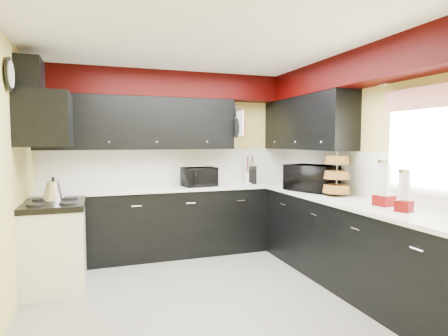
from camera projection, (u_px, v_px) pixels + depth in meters
name	position (u px, v px, depth m)	size (l,w,h in m)	color
ground	(210.00, 295.00, 3.79)	(3.60, 3.60, 0.00)	gray
wall_back	(174.00, 163.00, 5.40)	(3.60, 0.06, 2.50)	#E0C666
wall_right	(360.00, 168.00, 4.28)	(0.06, 3.60, 2.50)	#E0C666
wall_left	(3.00, 179.00, 3.11)	(0.06, 3.60, 2.50)	#E0C666
ceiling	(210.00, 44.00, 3.61)	(3.60, 3.60, 0.06)	white
cab_back	(179.00, 222.00, 5.17)	(3.60, 0.60, 0.90)	black
cab_right	(354.00, 246.00, 3.96)	(0.60, 3.00, 0.90)	black
counter_back	(178.00, 188.00, 5.14)	(3.62, 0.64, 0.04)	white
counter_right	(355.00, 202.00, 3.93)	(0.64, 3.02, 0.04)	white
splash_back	(174.00, 167.00, 5.39)	(3.60, 0.02, 0.50)	white
splash_right	(359.00, 174.00, 4.29)	(0.02, 3.60, 0.50)	white
upper_back	(139.00, 123.00, 5.03)	(2.60, 0.35, 0.70)	black
upper_right	(306.00, 123.00, 5.04)	(0.35, 1.80, 0.70)	black
soffit_back	(176.00, 86.00, 5.15)	(3.60, 0.36, 0.35)	black
soffit_right	(360.00, 69.00, 3.98)	(0.36, 3.24, 0.35)	black
stove	(55.00, 248.00, 3.98)	(0.60, 0.75, 0.86)	white
cooktop	(53.00, 205.00, 3.94)	(0.62, 0.77, 0.06)	black
hood	(45.00, 120.00, 3.86)	(0.50, 0.78, 0.55)	black
hood_duct	(30.00, 78.00, 3.79)	(0.24, 0.40, 0.40)	black
window	(426.00, 142.00, 3.41)	(0.03, 0.86, 0.96)	white
valance	(423.00, 98.00, 3.36)	(0.04, 0.88, 0.20)	red
pan_top	(233.00, 111.00, 5.37)	(0.03, 0.22, 0.40)	black
pan_mid	(236.00, 128.00, 5.27)	(0.03, 0.28, 0.46)	black
pan_low	(230.00, 130.00, 5.52)	(0.03, 0.24, 0.42)	black
cut_board	(240.00, 124.00, 5.15)	(0.03, 0.26, 0.35)	white
baskets	(337.00, 175.00, 4.25)	(0.27, 0.27, 0.50)	brown
clock	(9.00, 74.00, 3.29)	(0.03, 0.30, 0.30)	black
deco_plate	(383.00, 75.00, 3.87)	(0.03, 0.24, 0.24)	white
toaster_oven	(199.00, 177.00, 5.16)	(0.45, 0.37, 0.26)	black
microwave	(312.00, 178.00, 4.64)	(0.59, 0.40, 0.33)	black
utensil_crock	(250.00, 178.00, 5.49)	(0.16, 0.16, 0.17)	silver
knife_block	(253.00, 175.00, 5.46)	(0.11, 0.15, 0.24)	black
kettle	(53.00, 190.00, 4.09)	(0.23, 0.23, 0.20)	#B9BABF
dispenser_a	(384.00, 184.00, 3.59)	(0.16, 0.16, 0.42)	#610B06
dispenser_b	(404.00, 193.00, 3.29)	(0.12, 0.12, 0.34)	#6D0D00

